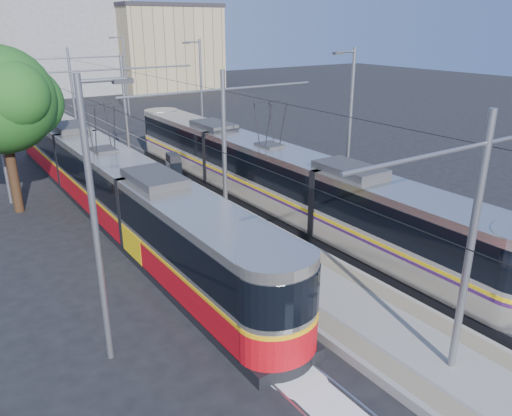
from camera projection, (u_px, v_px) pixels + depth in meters
ground at (348, 309)px, 16.88m from camera, size 160.00×160.00×0.00m
platform at (149, 181)px, 30.01m from camera, size 4.00×50.00×0.30m
tactile_strip_left at (126, 183)px, 29.19m from camera, size 0.70×50.00×0.01m
tactile_strip_right at (171, 175)px, 30.72m from camera, size 0.70×50.00×0.01m
rails at (149, 184)px, 30.06m from camera, size 8.71×70.00×0.03m
track_arrow at (327, 405)px, 12.65m from camera, size 1.20×5.00×0.01m
tram_left at (108, 182)px, 24.76m from camera, size 2.43×30.38×5.50m
tram_right at (269, 173)px, 25.58m from camera, size 2.43×28.51×5.50m
catenary at (164, 116)px, 26.28m from camera, size 9.20×70.00×7.00m
street_lamps at (120, 105)px, 31.71m from camera, size 15.18×38.22×8.00m
shelter at (174, 173)px, 26.93m from camera, size 0.80×1.12×2.26m
tree at (7, 101)px, 24.09m from camera, size 5.66×5.24×8.23m
building_centre at (49, 37)px, 67.12m from camera, size 18.36×14.28×14.61m
building_right at (165, 48)px, 70.36m from camera, size 14.28×10.20×11.63m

